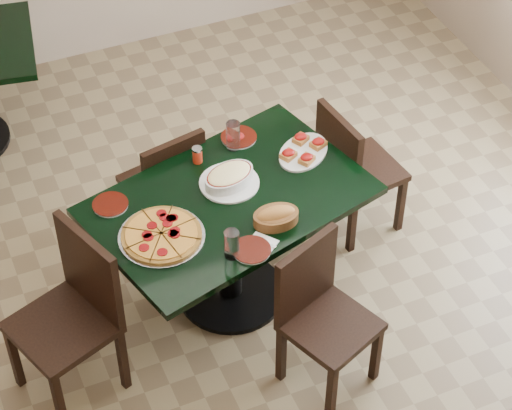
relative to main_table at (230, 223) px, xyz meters
name	(u,v)px	position (x,y,z in m)	size (l,w,h in m)	color
floor	(245,311)	(0.02, -0.15, -0.57)	(5.50, 5.50, 0.00)	olive
main_table	(230,223)	(0.00, 0.00, 0.00)	(1.59, 1.24, 0.75)	black
chair_far	(167,183)	(-0.16, 0.54, -0.11)	(0.46, 0.46, 0.83)	black
chair_near	(320,309)	(0.22, -0.66, -0.09)	(0.53, 0.53, 0.87)	black
chair_right	(352,165)	(0.85, 0.24, -0.08)	(0.46, 0.46, 0.87)	black
chair_left	(75,307)	(-0.91, -0.22, -0.02)	(0.58, 0.58, 0.97)	black
pepperoni_pizza	(162,235)	(-0.41, -0.13, 0.20)	(0.43, 0.43, 0.04)	#AAABB1
lasagna_casserole	(229,177)	(0.04, 0.10, 0.23)	(0.33, 0.32, 0.09)	silver
bread_basket	(276,216)	(0.15, -0.26, 0.22)	(0.25, 0.18, 0.10)	brown
bruschetta_platter	(303,150)	(0.50, 0.17, 0.21)	(0.42, 0.40, 0.05)	silver
side_plate_near	(252,250)	(-0.04, -0.39, 0.19)	(0.19, 0.19, 0.02)	silver
side_plate_far_r	(239,137)	(0.23, 0.42, 0.19)	(0.20, 0.20, 0.03)	silver
side_plate_far_l	(110,205)	(-0.58, 0.18, 0.19)	(0.19, 0.19, 0.02)	silver
napkin_setting	(261,244)	(0.02, -0.37, 0.18)	(0.19, 0.19, 0.01)	white
water_glass_a	(233,136)	(0.17, 0.36, 0.26)	(0.08, 0.08, 0.17)	silver
water_glass_b	(232,244)	(-0.14, -0.38, 0.26)	(0.07, 0.07, 0.16)	silver
pepper_shaker	(197,155)	(-0.05, 0.33, 0.23)	(0.05, 0.05, 0.09)	red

